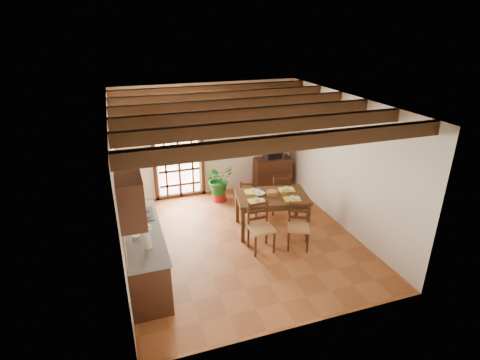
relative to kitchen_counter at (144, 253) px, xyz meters
name	(u,v)px	position (x,y,z in m)	size (l,w,h in m)	color
ground_plane	(242,240)	(1.96, 0.60, -0.47)	(5.00, 5.00, 0.00)	brown
room_shell	(242,156)	(1.96, 0.60, 1.34)	(4.52, 5.02, 2.81)	silver
ceiling_beams	(242,109)	(1.96, 0.60, 2.22)	(4.50, 4.34, 0.20)	black
french_door	(178,153)	(1.16, 3.05, 0.70)	(1.26, 0.11, 2.32)	white
kitchen_counter	(144,253)	(0.00, 0.00, 0.00)	(0.64, 2.25, 1.38)	#341A10
upper_cabinet	(130,198)	(-0.12, -0.70, 1.38)	(0.35, 0.80, 0.70)	#341A10
range_hood	(128,174)	(-0.09, 0.55, 1.26)	(0.38, 0.60, 0.54)	white
counter_items	(141,226)	(0.00, 0.09, 0.49)	(0.50, 1.43, 0.25)	black
dining_table	(272,200)	(2.69, 0.82, 0.22)	(1.61, 1.19, 0.79)	#3C2413
chair_near_left	(261,236)	(2.19, 0.15, -0.17)	(0.46, 0.44, 0.97)	tan
chair_near_right	(298,234)	(2.92, 0.01, -0.19)	(0.55, 0.54, 0.90)	tan
chair_far_left	(248,203)	(2.47, 1.62, -0.20)	(0.50, 0.49, 0.87)	tan
chair_far_right	(280,200)	(3.19, 1.49, -0.17)	(0.51, 0.49, 0.95)	tan
table_setting	(272,192)	(2.69, 0.82, 0.39)	(1.07, 0.71, 0.10)	yellow
table_bowl	(259,194)	(2.44, 0.92, 0.35)	(0.22, 0.22, 0.05)	white
sideboard	(273,173)	(3.58, 2.83, -0.06)	(0.97, 0.43, 0.82)	#341A10
crt_tv	(273,152)	(3.58, 2.82, 0.54)	(0.50, 0.47, 0.38)	black
fuse_box	(266,122)	(3.46, 3.08, 1.28)	(0.25, 0.03, 0.32)	white
plant_pot	(219,196)	(2.03, 2.53, -0.36)	(0.39, 0.39, 0.24)	maroon
potted_plant	(219,179)	(2.03, 2.53, 0.10)	(1.80, 1.54, 2.00)	#144C19
wall_shelf	(304,138)	(4.10, 2.20, 1.04)	(0.20, 0.42, 0.20)	#341A10
shelf_vase	(304,132)	(4.10, 2.20, 1.18)	(0.15, 0.15, 0.15)	#B2BFB2
shelf_flowers	(305,124)	(4.10, 2.20, 1.38)	(0.14, 0.14, 0.36)	yellow
framed_picture	(308,115)	(4.18, 2.20, 1.58)	(0.03, 0.32, 0.32)	brown
pendant_lamp	(272,134)	(2.69, 0.92, 1.60)	(0.36, 0.36, 0.84)	black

